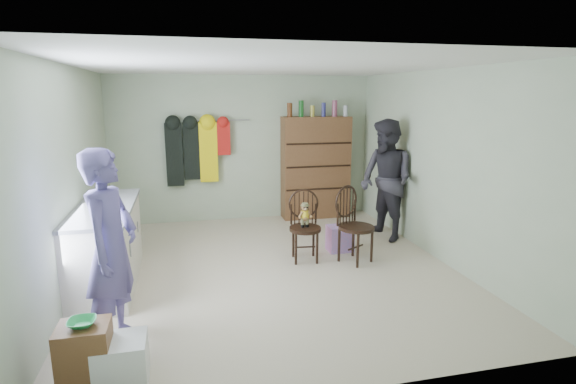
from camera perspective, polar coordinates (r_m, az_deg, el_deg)
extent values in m
plane|color=beige|center=(5.80, -1.98, -9.74)|extent=(5.00, 5.00, 0.00)
plane|color=#B6C4A4|center=(7.90, -5.62, 5.50)|extent=(4.50, 0.00, 4.50)
plane|color=#B6C4A4|center=(5.50, -25.76, 1.35)|extent=(0.00, 5.00, 5.00)
plane|color=#B6C4A4|center=(6.29, 18.50, 3.18)|extent=(0.00, 5.00, 5.00)
plane|color=white|center=(5.39, -2.18, 15.72)|extent=(5.00, 5.00, 0.00)
cube|color=silver|center=(5.63, -22.01, -6.50)|extent=(0.60, 1.80, 0.90)
cube|color=slate|center=(5.50, -22.40, -1.85)|extent=(0.64, 1.86, 0.04)
cylinder|color=#99999E|center=(5.13, -19.38, -7.02)|extent=(0.02, 0.02, 0.14)
cylinder|color=#99999E|center=(5.99, -18.52, -4.22)|extent=(0.02, 0.02, 0.14)
cube|color=brown|center=(3.85, -24.31, -18.68)|extent=(0.37, 0.32, 0.53)
imported|color=#28AD5B|center=(3.72, -24.72, -14.85)|extent=(0.20, 0.20, 0.05)
cube|color=white|center=(3.87, -20.39, -19.55)|extent=(0.39, 0.37, 0.36)
cylinder|color=black|center=(5.95, 2.19, -4.69)|extent=(0.47, 0.47, 0.04)
cylinder|color=black|center=(5.87, 1.02, -7.28)|extent=(0.03, 0.03, 0.42)
cylinder|color=black|center=(5.91, 3.72, -7.17)|extent=(0.03, 0.03, 0.42)
cylinder|color=black|center=(6.14, 0.67, -6.39)|extent=(0.03, 0.03, 0.42)
cylinder|color=black|center=(6.18, 3.25, -6.29)|extent=(0.03, 0.03, 0.42)
torus|color=black|center=(6.03, 1.98, -1.50)|extent=(0.41, 0.07, 0.41)
cylinder|color=black|center=(6.03, 0.40, -2.86)|extent=(0.03, 0.03, 0.28)
cylinder|color=black|center=(6.08, 3.54, -2.76)|extent=(0.03, 0.03, 0.28)
cylinder|color=yellow|center=(5.91, 2.16, -2.85)|extent=(0.10, 0.10, 0.10)
cylinder|color=#475128|center=(5.94, 2.15, -3.76)|extent=(0.06, 0.06, 0.15)
sphere|color=#9E7042|center=(5.89, 2.16, -1.98)|extent=(0.09, 0.09, 0.09)
cylinder|color=#475128|center=(5.88, 2.17, -1.57)|extent=(0.08, 0.08, 0.03)
cube|color=black|center=(5.85, 2.27, -2.02)|extent=(0.07, 0.01, 0.02)
cylinder|color=black|center=(5.96, 8.67, -4.49)|extent=(0.62, 0.62, 0.04)
cylinder|color=black|center=(5.83, 8.85, -7.41)|extent=(0.04, 0.04, 0.45)
cylinder|color=black|center=(6.06, 10.59, -6.71)|extent=(0.04, 0.04, 0.45)
cylinder|color=black|center=(6.01, 6.50, -6.73)|extent=(0.04, 0.04, 0.45)
cylinder|color=black|center=(6.24, 8.27, -6.08)|extent=(0.04, 0.04, 0.45)
torus|color=black|center=(5.98, 7.40, -1.19)|extent=(0.39, 0.25, 0.44)
cylinder|color=black|center=(5.88, 6.34, -2.91)|extent=(0.03, 0.03, 0.30)
cylinder|color=black|center=(6.15, 8.49, -2.29)|extent=(0.03, 0.03, 0.30)
cube|color=pink|center=(6.43, 6.62, -5.86)|extent=(0.35, 0.28, 0.36)
imported|color=#5D5196|center=(4.18, -21.54, -6.76)|extent=(0.59, 0.73, 1.75)
imported|color=#2D2B33|center=(6.90, 12.35, 1.46)|extent=(0.89, 1.03, 1.83)
cube|color=brown|center=(8.02, 3.52, 3.11)|extent=(1.20, 0.38, 1.80)
cube|color=black|center=(7.91, 3.88, 0.39)|extent=(1.16, 0.02, 0.03)
cube|color=black|center=(7.83, 3.93, 3.25)|extent=(1.16, 0.02, 0.03)
cube|color=black|center=(7.78, 3.97, 6.16)|extent=(1.16, 0.02, 0.03)
cylinder|color=#592D14|center=(7.70, 0.21, 10.37)|extent=(0.09, 0.09, 0.24)
cylinder|color=#19591E|center=(7.74, 1.68, 10.53)|extent=(0.08, 0.08, 0.28)
cylinder|color=#A59933|center=(7.80, 3.12, 10.21)|extent=(0.07, 0.07, 0.19)
cylinder|color=navy|center=(7.86, 4.54, 10.38)|extent=(0.07, 0.07, 0.24)
cylinder|color=#8C3F59|center=(7.92, 5.95, 10.51)|extent=(0.09, 0.09, 0.28)
cylinder|color=#B2B2B7|center=(7.99, 7.32, 10.17)|extent=(0.08, 0.08, 0.19)
cylinder|color=#99999E|center=(7.76, -8.60, 9.00)|extent=(1.00, 0.02, 0.02)
cube|color=black|center=(7.72, -14.22, 4.61)|extent=(0.28, 0.10, 1.05)
cube|color=black|center=(7.72, -12.16, 5.08)|extent=(0.26, 0.10, 0.95)
cube|color=yellow|center=(7.73, -10.07, 4.99)|extent=(0.30, 0.10, 1.00)
cube|color=red|center=(7.72, -8.19, 6.73)|extent=(0.22, 0.10, 0.55)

